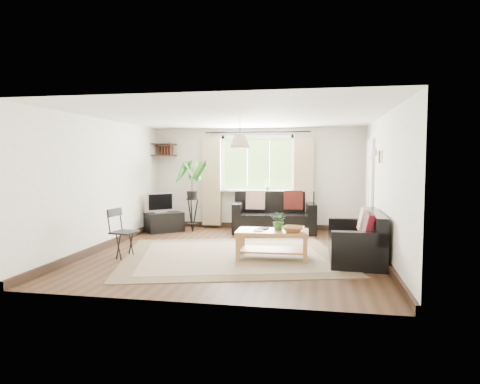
% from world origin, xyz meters
% --- Properties ---
extents(floor, '(5.50, 5.50, 0.00)m').
position_xyz_m(floor, '(0.00, 0.00, 0.00)').
color(floor, black).
rests_on(floor, ground).
extents(ceiling, '(5.50, 5.50, 0.00)m').
position_xyz_m(ceiling, '(0.00, 0.00, 2.40)').
color(ceiling, white).
rests_on(ceiling, floor).
extents(wall_back, '(5.00, 0.02, 2.40)m').
position_xyz_m(wall_back, '(0.00, 2.75, 1.20)').
color(wall_back, beige).
rests_on(wall_back, floor).
extents(wall_front, '(5.00, 0.02, 2.40)m').
position_xyz_m(wall_front, '(0.00, -2.75, 1.20)').
color(wall_front, beige).
rests_on(wall_front, floor).
extents(wall_left, '(0.02, 5.50, 2.40)m').
position_xyz_m(wall_left, '(-2.50, 0.00, 1.20)').
color(wall_left, beige).
rests_on(wall_left, floor).
extents(wall_right, '(0.02, 5.50, 2.40)m').
position_xyz_m(wall_right, '(2.50, 0.00, 1.20)').
color(wall_right, beige).
rests_on(wall_right, floor).
extents(rug, '(4.31, 3.95, 0.02)m').
position_xyz_m(rug, '(-0.00, -0.32, 0.01)').
color(rug, '#BAB190').
rests_on(rug, floor).
extents(window, '(2.50, 0.16, 2.16)m').
position_xyz_m(window, '(0.00, 2.71, 1.55)').
color(window, white).
rests_on(window, wall_back).
extents(door, '(0.06, 0.96, 2.06)m').
position_xyz_m(door, '(2.47, 1.70, 1.00)').
color(door, silver).
rests_on(door, wall_right).
extents(corner_shelf, '(0.50, 0.50, 0.34)m').
position_xyz_m(corner_shelf, '(-2.25, 2.50, 1.89)').
color(corner_shelf, black).
rests_on(corner_shelf, wall_back).
extents(pendant_lamp, '(0.36, 0.36, 0.54)m').
position_xyz_m(pendant_lamp, '(0.00, 0.40, 2.05)').
color(pendant_lamp, beige).
rests_on(pendant_lamp, ceiling).
extents(wall_sconce, '(0.12, 0.12, 0.28)m').
position_xyz_m(wall_sconce, '(2.43, 0.30, 1.74)').
color(wall_sconce, beige).
rests_on(wall_sconce, wall_right).
extents(sofa_back, '(1.93, 1.10, 0.87)m').
position_xyz_m(sofa_back, '(0.46, 2.23, 0.44)').
color(sofa_back, black).
rests_on(sofa_back, floor).
extents(sofa_right, '(1.63, 0.81, 0.76)m').
position_xyz_m(sofa_right, '(2.03, -0.25, 0.38)').
color(sofa_right, black).
rests_on(sofa_right, floor).
extents(coffee_table, '(1.20, 0.68, 0.48)m').
position_xyz_m(coffee_table, '(0.69, -0.40, 0.24)').
color(coffee_table, '#965D31').
rests_on(coffee_table, floor).
extents(table_plant, '(0.34, 0.31, 0.31)m').
position_xyz_m(table_plant, '(0.80, -0.34, 0.64)').
color(table_plant, '#2F6D2B').
rests_on(table_plant, coffee_table).
extents(bowl, '(0.42, 0.42, 0.09)m').
position_xyz_m(bowl, '(1.04, -0.49, 0.53)').
color(bowl, '#9C6435').
rests_on(bowl, coffee_table).
extents(book_a, '(0.17, 0.22, 0.02)m').
position_xyz_m(book_a, '(0.40, -0.51, 0.49)').
color(book_a, white).
rests_on(book_a, coffee_table).
extents(book_b, '(0.20, 0.24, 0.02)m').
position_xyz_m(book_b, '(0.45, -0.27, 0.49)').
color(book_b, '#5B2924').
rests_on(book_b, coffee_table).
extents(tv_stand, '(0.91, 0.90, 0.44)m').
position_xyz_m(tv_stand, '(-2.03, 1.85, 0.22)').
color(tv_stand, black).
rests_on(tv_stand, floor).
extents(tv, '(0.60, 0.59, 0.48)m').
position_xyz_m(tv, '(-2.12, 1.85, 0.68)').
color(tv, '#A5A5AA').
rests_on(tv, tv_stand).
extents(palm_stand, '(0.77, 0.77, 1.65)m').
position_xyz_m(palm_stand, '(-1.40, 2.00, 0.83)').
color(palm_stand, black).
rests_on(palm_stand, floor).
extents(folding_chair, '(0.50, 0.50, 0.83)m').
position_xyz_m(folding_chair, '(-1.78, -0.72, 0.41)').
color(folding_chair, black).
rests_on(folding_chair, floor).
extents(sill_plant, '(0.14, 0.10, 0.27)m').
position_xyz_m(sill_plant, '(0.25, 2.63, 1.06)').
color(sill_plant, '#2D6023').
rests_on(sill_plant, window).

